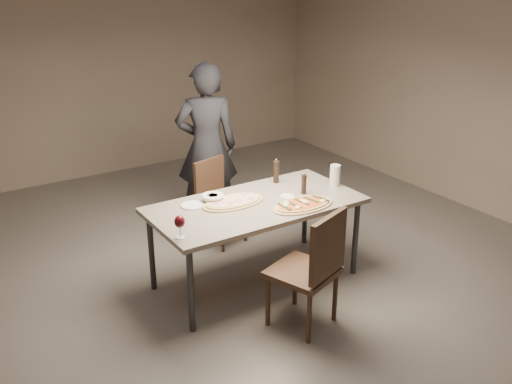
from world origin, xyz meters
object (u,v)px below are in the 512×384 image
zucchini_pizza (303,205)px  chair_near (313,264)px  ham_pizza (233,202)px  pepper_mill_left (276,171)px  dining_table (256,209)px  chair_far (217,196)px  carafe (335,175)px  diner (207,147)px  bread_basket (213,197)px

zucchini_pizza → chair_near: chair_near is taller
ham_pizza → pepper_mill_left: bearing=12.0°
dining_table → ham_pizza: size_ratio=3.18×
dining_table → ham_pizza: bearing=150.8°
pepper_mill_left → chair_near: 1.26m
chair_far → carafe: bearing=111.9°
pepper_mill_left → chair_far: bearing=116.9°
chair_near → diner: size_ratio=0.56×
zucchini_pizza → carafe: bearing=17.2°
bread_basket → diner: diner is taller
zucchini_pizza → carafe: carafe is taller
chair_near → diner: 2.16m
carafe → diner: (-0.60, 1.34, 0.03)m
dining_table → bread_basket: bearing=143.3°
carafe → chair_near: (-0.85, -0.78, -0.30)m
dining_table → chair_near: size_ratio=1.85×
dining_table → ham_pizza: 0.21m
bread_basket → zucchini_pizza: bearing=-40.3°
ham_pizza → bread_basket: size_ratio=2.97×
chair_near → diner: (0.25, 2.12, 0.33)m
bread_basket → chair_far: (0.42, 0.69, -0.32)m
chair_far → diner: size_ratio=0.48×
bread_basket → pepper_mill_left: size_ratio=0.83×
carafe → chair_near: chair_near is taller
dining_table → pepper_mill_left: bearing=36.5°
pepper_mill_left → chair_far: size_ratio=0.27×
carafe → chair_far: (-0.71, 0.95, -0.37)m
chair_near → dining_table: bearing=69.1°
ham_pizza → chair_far: bearing=62.1°
dining_table → zucchini_pizza: bearing=-43.5°
chair_near → chair_far: 1.74m
pepper_mill_left → carafe: (0.41, -0.35, -0.01)m
carafe → chair_far: carafe is taller
dining_table → chair_far: bearing=82.4°
ham_pizza → chair_far: size_ratio=0.67×
chair_far → ham_pizza: bearing=55.8°
bread_basket → chair_near: size_ratio=0.20×
dining_table → pepper_mill_left: pepper_mill_left is taller
zucchini_pizza → bread_basket: 0.76m
bread_basket → diner: (0.53, 1.08, 0.08)m
carafe → diner: diner is taller
dining_table → pepper_mill_left: size_ratio=7.86×
ham_pizza → carafe: bearing=-16.0°
zucchini_pizza → chair_near: size_ratio=0.59×
pepper_mill_left → chair_near: size_ratio=0.24×
bread_basket → chair_far: bearing=59.1°
ham_pizza → diner: (0.40, 1.21, 0.11)m
chair_near → chair_far: chair_near is taller
dining_table → bread_basket: size_ratio=9.46×
pepper_mill_left → carafe: 0.54m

